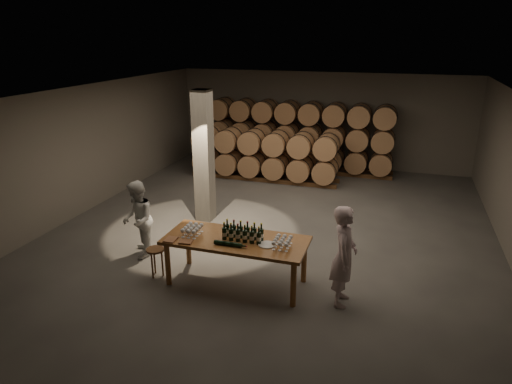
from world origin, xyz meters
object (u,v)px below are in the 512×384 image
(bottle_cluster, at_px, (243,234))
(stool, at_px, (156,254))
(tasting_table, at_px, (236,244))
(notebook_near, at_px, (186,242))
(person_man, at_px, (344,256))
(person_woman, at_px, (138,220))
(plate, at_px, (267,245))

(bottle_cluster, distance_m, stool, 1.78)
(tasting_table, relative_size, notebook_near, 11.63)
(person_man, height_order, person_woman, person_man)
(plate, xyz_separation_m, person_woman, (-2.90, 0.50, -0.10))
(person_man, xyz_separation_m, person_woman, (-4.24, 0.49, -0.08))
(notebook_near, bearing_deg, tasting_table, 19.92)
(bottle_cluster, distance_m, person_man, 1.82)
(tasting_table, height_order, person_woman, person_woman)
(notebook_near, relative_size, stool, 0.39)
(stool, xyz_separation_m, person_woman, (-0.75, 0.65, 0.34))
(plate, bearing_deg, stool, -176.18)
(notebook_near, height_order, stool, notebook_near)
(tasting_table, distance_m, stool, 1.60)
(bottle_cluster, distance_m, person_woman, 2.47)
(tasting_table, xyz_separation_m, person_man, (1.95, -0.06, 0.09))
(tasting_table, distance_m, notebook_near, 0.90)
(plate, bearing_deg, tasting_table, 172.86)
(person_man, bearing_deg, tasting_table, 86.35)
(tasting_table, bearing_deg, person_man, -1.74)
(notebook_near, xyz_separation_m, stool, (-0.75, 0.20, -0.45))
(plate, height_order, notebook_near, notebook_near)
(notebook_near, distance_m, person_man, 2.76)
(tasting_table, height_order, notebook_near, notebook_near)
(tasting_table, xyz_separation_m, person_woman, (-2.29, 0.43, 0.01))
(stool, relative_size, person_woman, 0.35)
(bottle_cluster, xyz_separation_m, stool, (-1.68, -0.22, -0.55))
(tasting_table, bearing_deg, person_woman, 169.42)
(notebook_near, bearing_deg, stool, 157.75)
(tasting_table, xyz_separation_m, notebook_near, (-0.79, -0.41, 0.12))
(tasting_table, bearing_deg, notebook_near, -152.39)
(tasting_table, distance_m, person_woman, 2.33)
(bottle_cluster, xyz_separation_m, plate, (0.47, -0.07, -0.11))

